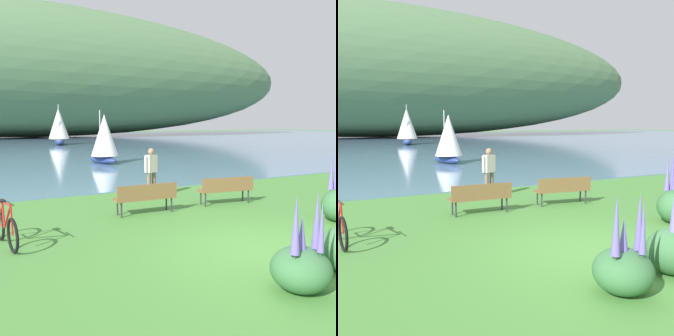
{
  "view_description": "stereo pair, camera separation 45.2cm",
  "coord_description": "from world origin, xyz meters",
  "views": [
    {
      "loc": [
        -5.24,
        -5.54,
        2.59
      ],
      "look_at": [
        0.93,
        5.99,
        1.0
      ],
      "focal_mm": 40.3,
      "sensor_mm": 36.0,
      "label": 1
    },
    {
      "loc": [
        -4.83,
        -5.75,
        2.59
      ],
      "look_at": [
        0.93,
        5.99,
        1.0
      ],
      "focal_mm": 40.3,
      "sensor_mm": 36.0,
      "label": 2
    }
  ],
  "objects": [
    {
      "name": "park_bench_further_along",
      "position": [
        1.93,
        3.97,
        0.52
      ],
      "size": [
        1.85,
        0.72,
        0.88
      ],
      "color": "brown",
      "rests_on": "ground"
    },
    {
      "name": "sailboat_toward_hillside",
      "position": [
        4.14,
        38.47,
        2.18
      ],
      "size": [
        2.7,
        4.01,
        4.55
      ],
      "color": "navy",
      "rests_on": "bay_water"
    },
    {
      "name": "echium_bush_mid_cluster",
      "position": [
        -0.83,
        -1.62,
        0.41
      ],
      "size": [
        0.93,
        0.93,
        1.57
      ],
      "color": "#386B3D",
      "rests_on": "ground"
    },
    {
      "name": "ground_plane",
      "position": [
        0.0,
        0.0,
        0.0
      ],
      "size": [
        200.0,
        200.0,
        0.0
      ],
      "primitive_type": "plane",
      "color": "#478438"
    },
    {
      "name": "bicycle_leaning_near_bench",
      "position": [
        -4.62,
        2.81,
        0.4
      ],
      "size": [
        0.34,
        1.76,
        1.01
      ],
      "color": "black",
      "rests_on": "ground"
    },
    {
      "name": "bay_water",
      "position": [
        0.0,
        47.49,
        0.02
      ],
      "size": [
        180.0,
        80.0,
        0.04
      ],
      "primitive_type": "cube",
      "color": "#5B7F9E",
      "rests_on": "ground"
    },
    {
      "name": "sailboat_nearest_to_shore",
      "position": [
        2.25,
        16.81,
        1.59
      ],
      "size": [
        2.04,
        2.92,
        3.3
      ],
      "color": "navy",
      "rests_on": "bay_water"
    },
    {
      "name": "person_at_shoreline",
      "position": [
        0.31,
        6.05,
        0.98
      ],
      "size": [
        0.58,
        0.33,
        1.71
      ],
      "color": "#72604C",
      "rests_on": "ground"
    },
    {
      "name": "distant_hillside",
      "position": [
        4.84,
        63.14,
        11.21
      ],
      "size": [
        105.84,
        28.0,
        22.33
      ],
      "primitive_type": "ellipsoid",
      "color": "#4C7047",
      "rests_on": "bay_water"
    },
    {
      "name": "park_bench_near_camera",
      "position": [
        -0.86,
        3.98,
        0.52
      ],
      "size": [
        1.81,
        0.53,
        0.88
      ],
      "color": "brown",
      "rests_on": "ground"
    }
  ]
}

